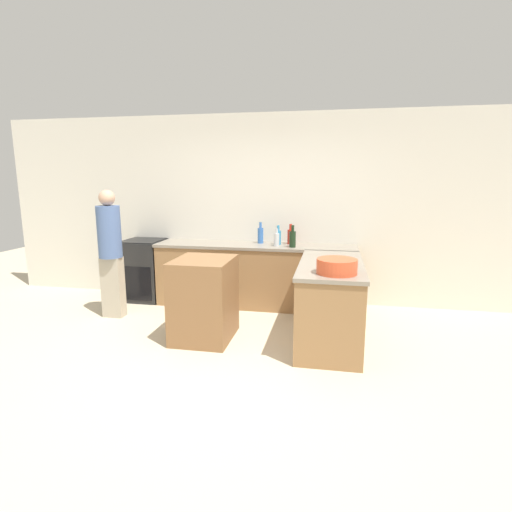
% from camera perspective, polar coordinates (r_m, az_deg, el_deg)
% --- Properties ---
extents(ground_plane, '(14.00, 14.00, 0.00)m').
position_cam_1_polar(ground_plane, '(4.16, -5.07, -14.52)').
color(ground_plane, beige).
extents(wall_back, '(8.00, 0.06, 2.70)m').
position_cam_1_polar(wall_back, '(5.87, 0.54, 6.69)').
color(wall_back, silver).
rests_on(wall_back, ground_plane).
extents(counter_back, '(2.81, 0.64, 0.89)m').
position_cam_1_polar(counter_back, '(5.68, -0.09, -2.71)').
color(counter_back, olive).
rests_on(counter_back, ground_plane).
extents(counter_peninsula, '(0.69, 1.57, 0.89)m').
position_cam_1_polar(counter_peninsula, '(4.55, 10.52, -6.40)').
color(counter_peninsula, olive).
rests_on(counter_peninsula, ground_plane).
extents(range_oven, '(0.58, 0.61, 0.90)m').
position_cam_1_polar(range_oven, '(6.23, -15.65, -1.88)').
color(range_oven, black).
rests_on(range_oven, ground_plane).
extents(island_table, '(0.63, 0.73, 0.92)m').
position_cam_1_polar(island_table, '(4.55, -7.42, -6.11)').
color(island_table, brown).
rests_on(island_table, ground_plane).
extents(mixing_bowl, '(0.39, 0.39, 0.14)m').
position_cam_1_polar(mixing_bowl, '(3.93, 11.48, -1.44)').
color(mixing_bowl, '#DB512D').
rests_on(mixing_bowl, counter_peninsula).
extents(dish_soap_bottle, '(0.08, 0.08, 0.27)m').
position_cam_1_polar(dish_soap_bottle, '(5.56, 3.19, 2.73)').
color(dish_soap_bottle, '#338CBF').
rests_on(dish_soap_bottle, counter_back).
extents(hot_sauce_bottle, '(0.09, 0.09, 0.28)m').
position_cam_1_polar(hot_sauce_bottle, '(5.63, 4.96, 2.85)').
color(hot_sauce_bottle, red).
rests_on(hot_sauce_bottle, counter_back).
extents(water_bottle_blue, '(0.08, 0.08, 0.30)m').
position_cam_1_polar(water_bottle_blue, '(5.67, 0.65, 3.03)').
color(water_bottle_blue, '#386BB7').
rests_on(water_bottle_blue, counter_back).
extents(vinegar_bottle_clear, '(0.08, 0.08, 0.24)m').
position_cam_1_polar(vinegar_bottle_clear, '(5.44, 2.95, 2.42)').
color(vinegar_bottle_clear, silver).
rests_on(vinegar_bottle_clear, counter_back).
extents(wine_bottle_dark, '(0.09, 0.09, 0.30)m').
position_cam_1_polar(wine_bottle_dark, '(5.36, 5.25, 2.51)').
color(wine_bottle_dark, black).
rests_on(wine_bottle_dark, counter_back).
extents(person_by_range, '(0.29, 0.29, 1.65)m').
position_cam_1_polar(person_by_range, '(5.45, -20.09, 1.02)').
color(person_by_range, '#ADA38E').
rests_on(person_by_range, ground_plane).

